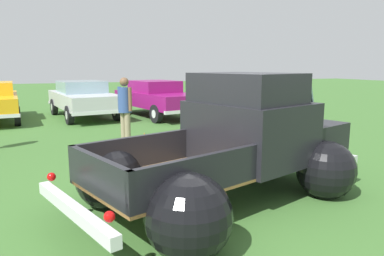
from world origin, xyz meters
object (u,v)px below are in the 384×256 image
(vintage_pickup_truck, at_px, (238,149))
(lane_cone_0, at_px, (145,147))
(show_car_2, at_px, (157,97))
(show_car_1, at_px, (83,98))
(spectator_0, at_px, (295,98))
(spectator_2, at_px, (125,107))

(vintage_pickup_truck, bearing_deg, lane_cone_0, 90.19)
(show_car_2, bearing_deg, show_car_1, -118.67)
(vintage_pickup_truck, distance_m, spectator_0, 7.67)
(spectator_0, distance_m, lane_cone_0, 6.88)
(vintage_pickup_truck, xyz_separation_m, spectator_2, (-0.89, 4.37, 0.23))
(vintage_pickup_truck, bearing_deg, spectator_2, 83.23)
(show_car_2, relative_size, lane_cone_0, 7.58)
(spectator_0, bearing_deg, show_car_2, 33.74)
(spectator_0, height_order, spectator_2, spectator_2)
(show_car_1, xyz_separation_m, spectator_2, (0.59, -5.51, 0.21))
(lane_cone_0, bearing_deg, show_car_1, 94.88)
(vintage_pickup_truck, bearing_deg, show_car_1, 80.21)
(show_car_2, xyz_separation_m, spectator_0, (4.01, -3.54, 0.14))
(spectator_0, bearing_deg, lane_cone_0, 101.13)
(show_car_1, distance_m, show_car_2, 2.89)
(show_car_1, relative_size, spectator_0, 2.97)
(vintage_pickup_truck, height_order, lane_cone_0, vintage_pickup_truck)
(show_car_1, distance_m, spectator_2, 5.55)
(vintage_pickup_truck, xyz_separation_m, lane_cone_0, (-0.85, 2.53, -0.45))
(show_car_1, bearing_deg, spectator_2, -2.97)
(show_car_1, distance_m, lane_cone_0, 7.39)
(vintage_pickup_truck, bearing_deg, spectator_0, 27.90)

